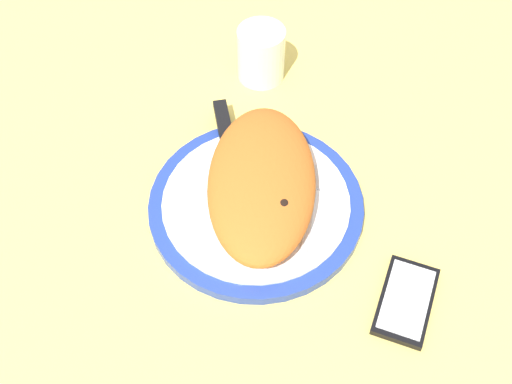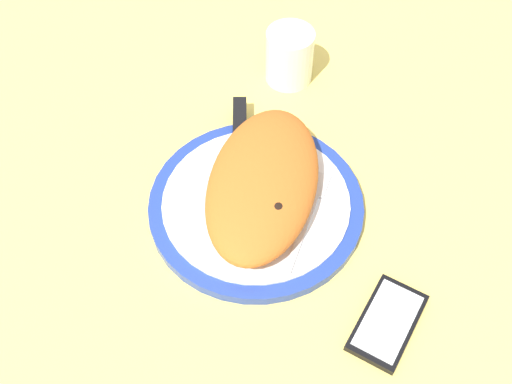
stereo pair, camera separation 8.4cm
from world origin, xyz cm
name	(u,v)px [view 2 (the right image)]	position (x,y,z in cm)	size (l,w,h in cm)	color
ground_plane	(256,215)	(0.00, 0.00, -1.50)	(150.00, 150.00, 3.00)	#EACC60
plate	(256,205)	(0.00, 0.00, 0.89)	(29.04, 29.04, 1.85)	#233D99
calzone	(263,182)	(1.11, -0.61, 4.77)	(27.37, 16.65, 5.83)	#C16023
fork	(310,211)	(0.39, -7.36, 2.05)	(16.50, 2.35, 0.40)	silver
knife	(240,140)	(9.15, 5.32, 2.34)	(22.87, 8.99, 1.20)	silver
smartphone	(387,322)	(-11.56, -20.13, 0.56)	(12.29, 8.57, 1.16)	black
water_glass	(289,59)	(26.29, 2.77, 3.85)	(7.41, 7.41, 8.72)	silver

